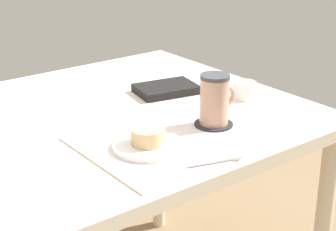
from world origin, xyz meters
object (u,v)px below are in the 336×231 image
coffee_mug (215,99)px  sugar_bowl (244,90)px  pastry (148,136)px  dining_table (99,143)px  pastry_plate (148,146)px  small_book (166,89)px

coffee_mug → sugar_bowl: (0.22, 0.11, -0.05)m
pastry → coffee_mug: 0.23m
dining_table → coffee_mug: size_ratio=8.52×
sugar_bowl → pastry_plate: bearing=-164.6°
pastry → sugar_bowl: (0.44, 0.12, -0.01)m
coffee_mug → sugar_bowl: bearing=26.5°
coffee_mug → small_book: 0.30m
pastry → small_book: size_ratio=0.45×
dining_table → pastry_plate: bearing=-93.4°
pastry → coffee_mug: size_ratio=0.62×
pastry → sugar_bowl: pastry is taller
small_book → pastry_plate: bearing=-122.2°
dining_table → sugar_bowl: (0.42, -0.14, 0.10)m
pastry_plate → pastry: 0.03m
coffee_mug → small_book: size_ratio=0.73×
pastry_plate → coffee_mug: coffee_mug is taller
pastry_plate → dining_table: bearing=86.6°
pastry_plate → pastry: (0.00, 0.00, 0.03)m
dining_table → small_book: small_book is taller
dining_table → pastry: bearing=-93.4°
coffee_mug → pastry: bearing=-176.7°
dining_table → sugar_bowl: size_ratio=16.00×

